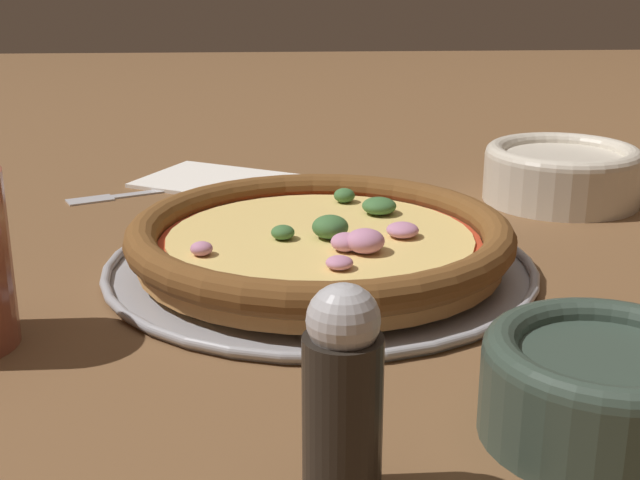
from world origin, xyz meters
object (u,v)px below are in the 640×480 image
at_px(pizza_tray, 320,266).
at_px(pizza, 321,239).
at_px(bowl_far, 562,172).
at_px(fork, 146,192).
at_px(pepper_shaker, 343,396).
at_px(bowl_near, 604,385).
at_px(napkin, 223,180).

relative_size(pizza_tray, pizza, 1.12).
relative_size(bowl_far, fork, 0.88).
height_order(pizza_tray, pizza, pizza).
height_order(fork, pepper_shaker, pepper_shaker).
relative_size(bowl_near, pepper_shaker, 1.18).
bearing_deg(pizza_tray, pizza, -12.45).
xyz_separation_m(napkin, fork, (-0.08, -0.04, -0.00)).
xyz_separation_m(pizza_tray, pizza, (0.00, -0.00, 0.02)).
height_order(pizza_tray, pepper_shaker, pepper_shaker).
relative_size(pizza, pepper_shaker, 2.82).
xyz_separation_m(pizza_tray, fork, (-0.17, 0.24, -0.00)).
bearing_deg(pepper_shaker, bowl_near, 19.27).
xyz_separation_m(pizza, pepper_shaker, (-0.01, -0.30, 0.03)).
bearing_deg(bowl_far, napkin, 165.93).
bearing_deg(fork, napkin, -179.10).
distance_m(bowl_far, fork, 0.42).
bearing_deg(pizza_tray, fork, 124.97).
xyz_separation_m(pizza, bowl_near, (0.13, -0.25, 0.00)).
bearing_deg(napkin, bowl_far, -14.07).
xyz_separation_m(bowl_near, bowl_far, (0.12, 0.44, 0.00)).
bearing_deg(bowl_far, pizza, -142.72).
distance_m(pizza, pepper_shaker, 0.30).
bearing_deg(bowl_near, fork, 121.35).
bearing_deg(bowl_near, pizza, 117.59).
height_order(pizza, bowl_near, bowl_near).
relative_size(pizza_tray, bowl_near, 2.68).
bearing_deg(napkin, bowl_near, -67.20).
relative_size(pizza, fork, 1.72).
distance_m(pizza_tray, pepper_shaker, 0.31).
height_order(bowl_near, pepper_shaker, pepper_shaker).
height_order(bowl_far, fork, bowl_far).
bearing_deg(pizza, fork, 125.02).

